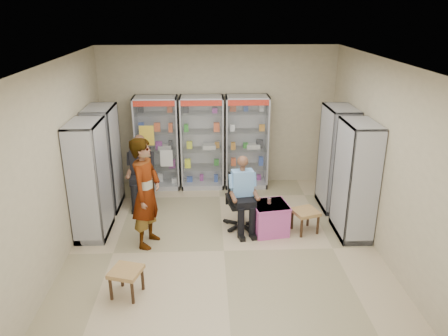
{
  "coord_description": "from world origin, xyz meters",
  "views": [
    {
      "loc": [
        -0.26,
        -6.18,
        3.76
      ],
      "look_at": [
        0.03,
        0.7,
        1.18
      ],
      "focal_mm": 35.0,
      "sensor_mm": 36.0,
      "label": 1
    }
  ],
  "objects_px": {
    "seated_shopkeeper": "(242,195)",
    "standing_man": "(146,193)",
    "woven_stool_a": "(305,221)",
    "woven_stool_b": "(127,282)",
    "cabinet_left_far": "(104,158)",
    "cabinet_back_mid": "(202,143)",
    "pink_trunk": "(270,218)",
    "cabinet_right_near": "(355,180)",
    "cabinet_right_far": "(337,159)",
    "wooden_chair": "(143,180)",
    "cabinet_back_right": "(247,142)",
    "office_chair": "(242,201)",
    "cabinet_left_near": "(90,180)",
    "cabinet_back_left": "(157,143)"
  },
  "relations": [
    {
      "from": "seated_shopkeeper",
      "to": "standing_man",
      "type": "relative_size",
      "value": 0.69
    },
    {
      "from": "woven_stool_a",
      "to": "woven_stool_b",
      "type": "xyz_separation_m",
      "value": [
        -2.83,
        -1.68,
        -0.0
      ]
    },
    {
      "from": "cabinet_left_far",
      "to": "cabinet_back_mid",
      "type": "bearing_deg",
      "value": 116.32
    },
    {
      "from": "pink_trunk",
      "to": "cabinet_right_near",
      "type": "bearing_deg",
      "value": -3.87
    },
    {
      "from": "pink_trunk",
      "to": "standing_man",
      "type": "height_order",
      "value": "standing_man"
    },
    {
      "from": "cabinet_right_near",
      "to": "pink_trunk",
      "type": "height_order",
      "value": "cabinet_right_near"
    },
    {
      "from": "cabinet_left_far",
      "to": "woven_stool_a",
      "type": "height_order",
      "value": "cabinet_left_far"
    },
    {
      "from": "cabinet_right_far",
      "to": "pink_trunk",
      "type": "distance_m",
      "value": 1.87
    },
    {
      "from": "wooden_chair",
      "to": "woven_stool_b",
      "type": "bearing_deg",
      "value": -86.82
    },
    {
      "from": "woven_stool_a",
      "to": "pink_trunk",
      "type": "bearing_deg",
      "value": -179.34
    },
    {
      "from": "cabinet_back_right",
      "to": "standing_man",
      "type": "height_order",
      "value": "cabinet_back_right"
    },
    {
      "from": "office_chair",
      "to": "pink_trunk",
      "type": "bearing_deg",
      "value": -36.54
    },
    {
      "from": "seated_shopkeeper",
      "to": "woven_stool_a",
      "type": "distance_m",
      "value": 1.2
    },
    {
      "from": "office_chair",
      "to": "wooden_chair",
      "type": "bearing_deg",
      "value": 138.72
    },
    {
      "from": "cabinet_back_right",
      "to": "woven_stool_a",
      "type": "xyz_separation_m",
      "value": [
        0.85,
        -2.13,
        -0.8
      ]
    },
    {
      "from": "cabinet_right_far",
      "to": "woven_stool_a",
      "type": "relative_size",
      "value": 4.91
    },
    {
      "from": "cabinet_right_far",
      "to": "pink_trunk",
      "type": "relative_size",
      "value": 3.54
    },
    {
      "from": "cabinet_back_right",
      "to": "cabinet_left_near",
      "type": "xyz_separation_m",
      "value": [
        -2.83,
        -2.03,
        0.0
      ]
    },
    {
      "from": "cabinet_back_left",
      "to": "woven_stool_b",
      "type": "distance_m",
      "value": 3.89
    },
    {
      "from": "cabinet_back_left",
      "to": "pink_trunk",
      "type": "xyz_separation_m",
      "value": [
        2.13,
        -2.14,
        -0.73
      ]
    },
    {
      "from": "cabinet_back_left",
      "to": "cabinet_right_far",
      "type": "relative_size",
      "value": 1.0
    },
    {
      "from": "office_chair",
      "to": "standing_man",
      "type": "bearing_deg",
      "value": -171.13
    },
    {
      "from": "cabinet_back_left",
      "to": "woven_stool_a",
      "type": "xyz_separation_m",
      "value": [
        2.75,
        -2.13,
        -0.8
      ]
    },
    {
      "from": "cabinet_left_far",
      "to": "cabinet_left_near",
      "type": "height_order",
      "value": "same"
    },
    {
      "from": "cabinet_back_left",
      "to": "office_chair",
      "type": "relative_size",
      "value": 1.99
    },
    {
      "from": "pink_trunk",
      "to": "standing_man",
      "type": "relative_size",
      "value": 0.31
    },
    {
      "from": "cabinet_back_right",
      "to": "cabinet_left_near",
      "type": "distance_m",
      "value": 3.48
    },
    {
      "from": "cabinet_back_left",
      "to": "standing_man",
      "type": "bearing_deg",
      "value": -88.65
    },
    {
      "from": "woven_stool_a",
      "to": "standing_man",
      "type": "distance_m",
      "value": 2.8
    },
    {
      "from": "woven_stool_a",
      "to": "woven_stool_b",
      "type": "bearing_deg",
      "value": -149.29
    },
    {
      "from": "cabinet_back_left",
      "to": "standing_man",
      "type": "relative_size",
      "value": 1.08
    },
    {
      "from": "seated_shopkeeper",
      "to": "cabinet_right_far",
      "type": "bearing_deg",
      "value": 13.62
    },
    {
      "from": "wooden_chair",
      "to": "pink_trunk",
      "type": "height_order",
      "value": "wooden_chair"
    },
    {
      "from": "cabinet_back_right",
      "to": "pink_trunk",
      "type": "bearing_deg",
      "value": -83.95
    },
    {
      "from": "seated_shopkeeper",
      "to": "woven_stool_a",
      "type": "bearing_deg",
      "value": -19.24
    },
    {
      "from": "cabinet_back_mid",
      "to": "woven_stool_b",
      "type": "xyz_separation_m",
      "value": [
        -1.03,
        -3.81,
        -0.8
      ]
    },
    {
      "from": "standing_man",
      "to": "woven_stool_b",
      "type": "bearing_deg",
      "value": -168.94
    },
    {
      "from": "cabinet_right_near",
      "to": "woven_stool_a",
      "type": "xyz_separation_m",
      "value": [
        -0.78,
        0.1,
        -0.8
      ]
    },
    {
      "from": "cabinet_back_mid",
      "to": "cabinet_left_near",
      "type": "relative_size",
      "value": 1.0
    },
    {
      "from": "cabinet_right_far",
      "to": "office_chair",
      "type": "bearing_deg",
      "value": 112.09
    },
    {
      "from": "cabinet_left_far",
      "to": "pink_trunk",
      "type": "relative_size",
      "value": 3.54
    },
    {
      "from": "seated_shopkeeper",
      "to": "woven_stool_b",
      "type": "bearing_deg",
      "value": -142.55
    },
    {
      "from": "cabinet_right_near",
      "to": "cabinet_left_far",
      "type": "relative_size",
      "value": 1.0
    },
    {
      "from": "cabinet_left_far",
      "to": "seated_shopkeeper",
      "type": "height_order",
      "value": "cabinet_left_far"
    },
    {
      "from": "cabinet_left_far",
      "to": "cabinet_right_near",
      "type": "bearing_deg",
      "value": 73.75
    },
    {
      "from": "cabinet_left_far",
      "to": "pink_trunk",
      "type": "bearing_deg",
      "value": 68.48
    },
    {
      "from": "woven_stool_a",
      "to": "cabinet_left_near",
      "type": "bearing_deg",
      "value": 178.48
    },
    {
      "from": "cabinet_left_far",
      "to": "cabinet_back_right",
      "type": "bearing_deg",
      "value": 108.19
    },
    {
      "from": "cabinet_back_mid",
      "to": "cabinet_left_far",
      "type": "xyz_separation_m",
      "value": [
        -1.88,
        -0.93,
        0.0
      ]
    },
    {
      "from": "cabinet_back_mid",
      "to": "woven_stool_b",
      "type": "relative_size",
      "value": 5.03
    }
  ]
}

